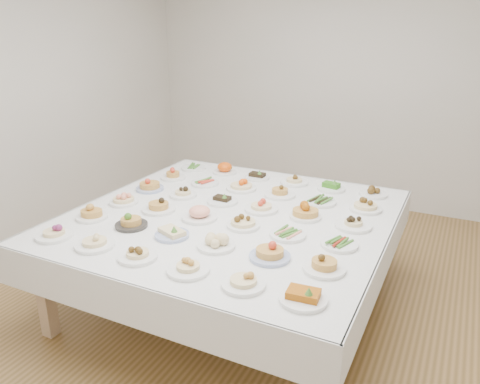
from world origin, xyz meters
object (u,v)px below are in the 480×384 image
at_px(dish_0, 53,229).
at_px(dish_35, 373,191).
at_px(display_table, 231,222).
at_px(dish_18, 150,183).

height_order(dish_0, dish_35, dish_0).
xyz_separation_m(display_table, dish_18, (-0.88, 0.18, 0.13)).
height_order(display_table, dish_35, dish_35).
bearing_deg(dish_0, dish_18, 90.14).
bearing_deg(dish_18, dish_35, 22.03).
bearing_deg(dish_35, dish_18, -157.97).
distance_m(display_table, dish_0, 1.25).
bearing_deg(dish_0, display_table, 45.24).
bearing_deg(dish_18, display_table, -11.35).
relative_size(dish_18, dish_35, 1.02).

